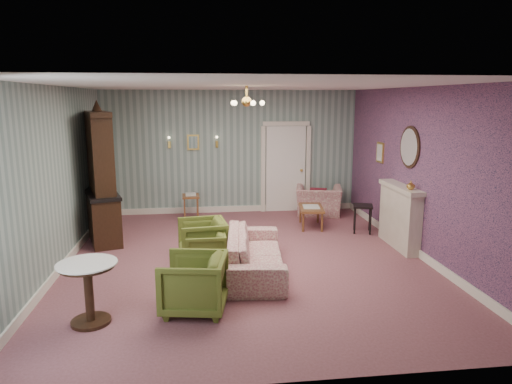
{
  "coord_description": "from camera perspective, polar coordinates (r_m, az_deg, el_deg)",
  "views": [
    {
      "loc": [
        -0.77,
        -7.47,
        2.69
      ],
      "look_at": [
        0.2,
        0.4,
        1.1
      ],
      "focal_mm": 32.56,
      "sensor_mm": 36.0,
      "label": 1
    }
  ],
  "objects": [
    {
      "name": "floor",
      "position": [
        7.98,
        -1.08,
        -8.37
      ],
      "size": [
        7.0,
        7.0,
        0.0
      ],
      "primitive_type": "plane",
      "color": "#864E56",
      "rests_on": "ground"
    },
    {
      "name": "ceiling",
      "position": [
        7.51,
        -1.17,
        12.94
      ],
      "size": [
        7.0,
        7.0,
        0.0
      ],
      "primitive_type": "plane",
      "rotation": [
        3.14,
        0.0,
        0.0
      ],
      "color": "white",
      "rests_on": "ground"
    },
    {
      "name": "wall_back",
      "position": [
        11.07,
        -3.01,
        4.9
      ],
      "size": [
        6.0,
        0.0,
        6.0
      ],
      "primitive_type": "plane",
      "rotation": [
        1.57,
        0.0,
        0.0
      ],
      "color": "slate",
      "rests_on": "ground"
    },
    {
      "name": "wall_front",
      "position": [
        4.23,
        3.82,
        -5.76
      ],
      "size": [
        6.0,
        0.0,
        6.0
      ],
      "primitive_type": "plane",
      "rotation": [
        -1.57,
        0.0,
        0.0
      ],
      "color": "slate",
      "rests_on": "ground"
    },
    {
      "name": "wall_left",
      "position": [
        7.89,
        -23.35,
        1.36
      ],
      "size": [
        0.0,
        7.0,
        7.0
      ],
      "primitive_type": "plane",
      "rotation": [
        1.57,
        0.0,
        1.57
      ],
      "color": "slate",
      "rests_on": "ground"
    },
    {
      "name": "wall_right",
      "position": [
        8.46,
        19.55,
        2.25
      ],
      "size": [
        0.0,
        7.0,
        7.0
      ],
      "primitive_type": "plane",
      "rotation": [
        1.57,
        0.0,
        -1.57
      ],
      "color": "slate",
      "rests_on": "ground"
    },
    {
      "name": "wall_right_floral",
      "position": [
        8.45,
        19.46,
        2.25
      ],
      "size": [
        0.0,
        7.0,
        7.0
      ],
      "primitive_type": "plane",
      "rotation": [
        1.57,
        0.0,
        -1.57
      ],
      "color": "#AB557A",
      "rests_on": "ground"
    },
    {
      "name": "door",
      "position": [
        11.24,
        3.66,
        3.09
      ],
      "size": [
        1.12,
        0.12,
        2.16
      ],
      "primitive_type": null,
      "color": "white",
      "rests_on": "floor"
    },
    {
      "name": "olive_chair_a",
      "position": [
        6.09,
        -7.67,
        -10.77
      ],
      "size": [
        0.87,
        0.91,
        0.82
      ],
      "primitive_type": "imported",
      "rotation": [
        0.0,
        0.0,
        -1.74
      ],
      "color": "#576122",
      "rests_on": "floor"
    },
    {
      "name": "olive_chair_b",
      "position": [
        7.62,
        -6.26,
        -6.79
      ],
      "size": [
        0.61,
        0.65,
        0.66
      ],
      "primitive_type": "imported",
      "rotation": [
        0.0,
        0.0,
        -1.55
      ],
      "color": "#576122",
      "rests_on": "floor"
    },
    {
      "name": "olive_chair_c",
      "position": [
        7.9,
        -6.61,
        -5.66
      ],
      "size": [
        0.8,
        0.84,
        0.78
      ],
      "primitive_type": "imported",
      "rotation": [
        0.0,
        0.0,
        -1.45
      ],
      "color": "#576122",
      "rests_on": "floor"
    },
    {
      "name": "sofa_chintz",
      "position": [
        7.33,
        -0.1,
        -6.66
      ],
      "size": [
        0.83,
        2.22,
        0.85
      ],
      "primitive_type": "imported",
      "rotation": [
        0.0,
        0.0,
        1.48
      ],
      "color": "#973D4F",
      "rests_on": "floor"
    },
    {
      "name": "wingback_chair",
      "position": [
        11.01,
        7.7,
        -0.47
      ],
      "size": [
        1.17,
        0.9,
        0.91
      ],
      "primitive_type": "imported",
      "rotation": [
        0.0,
        0.0,
        2.91
      ],
      "color": "#973D4F",
      "rests_on": "floor"
    },
    {
      "name": "dresser",
      "position": [
        9.3,
        -18.62,
        2.21
      ],
      "size": [
        0.99,
        1.66,
        2.62
      ],
      "primitive_type": null,
      "rotation": [
        0.0,
        0.0,
        0.3
      ],
      "color": "black",
      "rests_on": "floor"
    },
    {
      "name": "fireplace",
      "position": [
        8.92,
        17.24,
        -2.86
      ],
      "size": [
        0.3,
        1.4,
        1.16
      ],
      "primitive_type": null,
      "color": "beige",
      "rests_on": "floor"
    },
    {
      "name": "mantel_vase",
      "position": [
        8.42,
        18.48,
        0.79
      ],
      "size": [
        0.15,
        0.15,
        0.15
      ],
      "primitive_type": "imported",
      "color": "gold",
      "rests_on": "fireplace"
    },
    {
      "name": "oval_mirror",
      "position": [
        8.75,
        18.32,
        5.26
      ],
      "size": [
        0.04,
        0.76,
        0.84
      ],
      "primitive_type": null,
      "color": "white",
      "rests_on": "wall_right"
    },
    {
      "name": "framed_print",
      "position": [
        10.01,
        15.01,
        4.71
      ],
      "size": [
        0.04,
        0.34,
        0.42
      ],
      "primitive_type": null,
      "color": "gold",
      "rests_on": "wall_right"
    },
    {
      "name": "coffee_table",
      "position": [
        9.98,
        6.76,
        -3.04
      ],
      "size": [
        0.6,
        0.93,
        0.45
      ],
      "primitive_type": null,
      "rotation": [
        0.0,
        0.0,
        -0.14
      ],
      "color": "brown",
      "rests_on": "floor"
    },
    {
      "name": "side_table_black",
      "position": [
        9.73,
        12.94,
        -3.23
      ],
      "size": [
        0.48,
        0.48,
        0.58
      ],
      "primitive_type": null,
      "rotation": [
        0.0,
        0.0,
        -0.31
      ],
      "color": "black",
      "rests_on": "floor"
    },
    {
      "name": "pedestal_table",
      "position": [
        6.08,
        -19.84,
        -11.59
      ],
      "size": [
        0.77,
        0.77,
        0.78
      ],
      "primitive_type": null,
      "rotation": [
        0.0,
        0.0,
        -0.08
      ],
      "color": "black",
      "rests_on": "floor"
    },
    {
      "name": "nesting_table",
      "position": [
        10.57,
        -7.98,
        -1.77
      ],
      "size": [
        0.39,
        0.49,
        0.62
      ],
      "primitive_type": null,
      "rotation": [
        0.0,
        0.0,
        0.04
      ],
      "color": "brown",
      "rests_on": "floor"
    },
    {
      "name": "gilt_mirror_back",
      "position": [
        10.97,
        -7.73,
        6.07
      ],
      "size": [
        0.28,
        0.06,
        0.36
      ],
      "primitive_type": null,
      "color": "gold",
      "rests_on": "wall_back"
    },
    {
      "name": "sconce_left",
      "position": [
        10.97,
        -10.62,
        5.98
      ],
      "size": [
        0.16,
        0.12,
        0.3
      ],
      "primitive_type": null,
      "color": "gold",
      "rests_on": "wall_back"
    },
    {
      "name": "sconce_right",
      "position": [
        10.96,
        -4.84,
        6.13
      ],
      "size": [
        0.16,
        0.12,
        0.3
      ],
      "primitive_type": null,
      "color": "gold",
      "rests_on": "wall_back"
    },
    {
      "name": "chandelier",
      "position": [
        7.51,
        -1.16,
        10.88
      ],
      "size": [
        0.56,
        0.56,
        0.36
      ],
      "primitive_type": null,
      "color": "gold",
      "rests_on": "ceiling"
    },
    {
      "name": "burgundy_cushion",
      "position": [
        10.85,
        7.65,
        -0.51
      ],
      "size": [
        0.41,
        0.28,
        0.39
      ],
      "primitive_type": "cube",
      "rotation": [
        0.17,
        0.0,
        -0.35
      ],
      "color": "maroon",
      "rests_on": "wingback_chair"
    }
  ]
}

